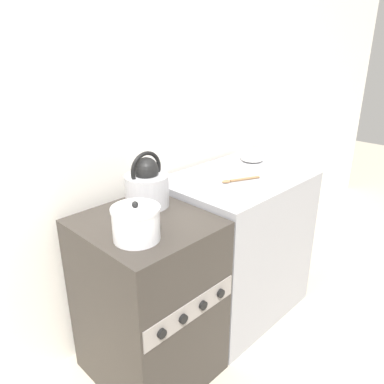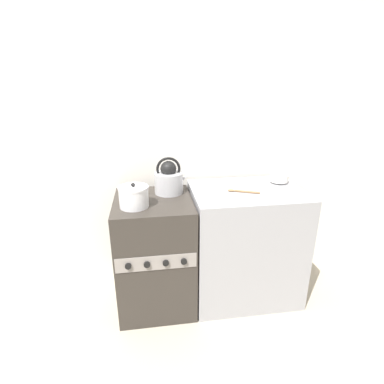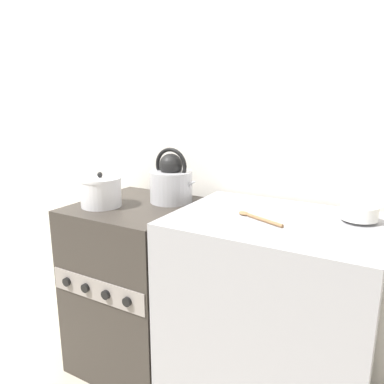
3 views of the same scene
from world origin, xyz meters
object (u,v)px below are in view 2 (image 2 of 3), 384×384
Objects in this scene: cooking_pot at (134,197)px; stove at (155,253)px; kettle at (169,180)px; enamel_bowl at (279,178)px.

stove is at bearing 40.27° from cooking_pot.
cooking_pot is (-0.27, -0.25, -0.03)m from kettle.
stove is 6.20× the size of enamel_bowl.
enamel_bowl reaches higher than stove.
kettle is 0.37m from cooking_pot.
stove is at bearing -172.16° from enamel_bowl.
kettle is (0.13, 0.14, 0.56)m from stove.
stove is 4.33× the size of cooking_pot.
cooking_pot is at bearing -136.78° from kettle.
enamel_bowl is (0.92, 0.01, -0.03)m from kettle.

